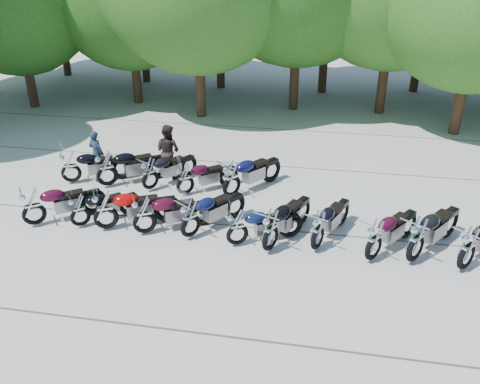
% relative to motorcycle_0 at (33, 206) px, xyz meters
% --- Properties ---
extents(ground, '(90.00, 90.00, 0.00)m').
position_rel_motorcycle_0_xyz_m(ground, '(5.74, -0.47, -0.66)').
color(ground, '#AAA699').
rests_on(ground, ground).
extents(motorcycle_0, '(2.27, 1.99, 1.31)m').
position_rel_motorcycle_0_xyz_m(motorcycle_0, '(0.00, 0.00, 0.00)').
color(motorcycle_0, '#3B081B').
rests_on(motorcycle_0, ground).
extents(motorcycle_1, '(1.93, 1.84, 1.16)m').
position_rel_motorcycle_0_xyz_m(motorcycle_1, '(1.31, 0.19, -0.08)').
color(motorcycle_1, black).
rests_on(motorcycle_1, ground).
extents(motorcycle_2, '(2.48, 1.75, 1.36)m').
position_rel_motorcycle_0_xyz_m(motorcycle_2, '(2.10, 0.15, 0.03)').
color(motorcycle_2, '#9F0605').
rests_on(motorcycle_2, ground).
extents(motorcycle_3, '(2.37, 1.76, 1.31)m').
position_rel_motorcycle_0_xyz_m(motorcycle_3, '(3.24, 0.11, -0.00)').
color(motorcycle_3, '#3E0819').
rests_on(motorcycle_3, ground).
extents(motorcycle_4, '(1.91, 2.29, 1.31)m').
position_rel_motorcycle_0_xyz_m(motorcycle_4, '(4.53, 0.16, -0.00)').
color(motorcycle_4, '#0C1336').
rests_on(motorcycle_4, ground).
extents(motorcycle_5, '(2.18, 1.59, 1.20)m').
position_rel_motorcycle_0_xyz_m(motorcycle_5, '(5.86, -0.02, -0.06)').
color(motorcycle_5, '#0C1636').
rests_on(motorcycle_5, ground).
extents(motorcycle_6, '(1.66, 2.53, 1.38)m').
position_rel_motorcycle_0_xyz_m(motorcycle_6, '(6.75, -0.12, 0.03)').
color(motorcycle_6, black).
rests_on(motorcycle_6, ground).
extents(motorcycle_7, '(1.51, 2.35, 1.28)m').
position_rel_motorcycle_0_xyz_m(motorcycle_7, '(7.96, 0.16, -0.02)').
color(motorcycle_7, black).
rests_on(motorcycle_7, ground).
extents(motorcycle_8, '(1.94, 2.32, 1.32)m').
position_rel_motorcycle_0_xyz_m(motorcycle_8, '(9.37, -0.10, 0.00)').
color(motorcycle_8, '#36071A').
rests_on(motorcycle_8, ground).
extents(motorcycle_9, '(2.13, 2.54, 1.45)m').
position_rel_motorcycle_0_xyz_m(motorcycle_9, '(10.39, 0.01, 0.07)').
color(motorcycle_9, black).
rests_on(motorcycle_9, ground).
extents(motorcycle_10, '(2.13, 2.30, 1.36)m').
position_rel_motorcycle_0_xyz_m(motorcycle_10, '(11.58, -0.12, 0.02)').
color(motorcycle_10, black).
rests_on(motorcycle_10, ground).
extents(motorcycle_11, '(2.37, 1.58, 1.29)m').
position_rel_motorcycle_0_xyz_m(motorcycle_11, '(-0.30, 2.84, -0.01)').
color(motorcycle_11, black).
rests_on(motorcycle_11, ground).
extents(motorcycle_12, '(2.47, 2.09, 1.41)m').
position_rel_motorcycle_0_xyz_m(motorcycle_12, '(1.00, 2.79, 0.05)').
color(motorcycle_12, black).
rests_on(motorcycle_12, ground).
extents(motorcycle_13, '(1.81, 2.23, 1.26)m').
position_rel_motorcycle_0_xyz_m(motorcycle_13, '(2.46, 2.81, -0.03)').
color(motorcycle_13, black).
rests_on(motorcycle_13, ground).
extents(motorcycle_14, '(2.08, 1.85, 1.21)m').
position_rel_motorcycle_0_xyz_m(motorcycle_14, '(3.68, 2.66, -0.05)').
color(motorcycle_14, '#38071C').
rests_on(motorcycle_14, ground).
extents(motorcycle_15, '(2.10, 2.46, 1.41)m').
position_rel_motorcycle_0_xyz_m(motorcycle_15, '(5.17, 2.75, 0.05)').
color(motorcycle_15, '#0D0D3B').
rests_on(motorcycle_15, ground).
extents(rider_0, '(0.67, 0.54, 1.60)m').
position_rel_motorcycle_0_xyz_m(rider_0, '(0.26, 3.70, 0.14)').
color(rider_0, '#1B2639').
rests_on(rider_0, ground).
extents(rider_1, '(1.10, 0.98, 1.86)m').
position_rel_motorcycle_0_xyz_m(rider_1, '(2.72, 4.03, 0.28)').
color(rider_1, black).
rests_on(rider_1, ground).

